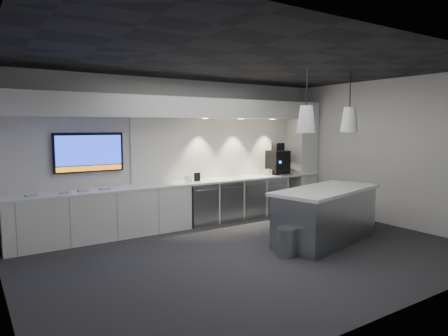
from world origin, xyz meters
TOP-DOWN VIEW (x-y plane):
  - floor at (0.00, 0.00)m, footprint 7.00×7.00m
  - ceiling at (0.00, 0.00)m, footprint 7.00×7.00m
  - wall_back at (0.00, 2.50)m, footprint 7.00×0.00m
  - wall_front at (0.00, -2.50)m, footprint 7.00×0.00m
  - wall_left at (-3.50, 0.00)m, footprint 0.00×7.00m
  - wall_right at (3.50, 0.00)m, footprint 0.00×7.00m
  - back_counter at (0.00, 2.17)m, footprint 6.80×0.65m
  - left_base_cabinets at (-1.75, 2.17)m, footprint 3.30×0.63m
  - fridge_unit_a at (0.25, 2.17)m, footprint 0.60×0.61m
  - fridge_unit_b at (0.88, 2.17)m, footprint 0.60×0.61m
  - fridge_unit_c at (1.51, 2.17)m, footprint 0.60×0.61m
  - fridge_unit_d at (2.14, 2.17)m, footprint 0.60×0.61m
  - backsplash at (1.20, 2.48)m, footprint 4.60×0.03m
  - soffit at (0.00, 2.20)m, footprint 6.90×0.60m
  - column at (3.20, 2.20)m, footprint 0.55×0.55m
  - wall_tv at (-1.90, 2.45)m, footprint 1.25×0.07m
  - island at (1.47, -0.19)m, footprint 2.41×1.45m
  - bin at (0.36, -0.41)m, footprint 0.41×0.41m
  - coffee_machine at (2.41, 2.20)m, footprint 0.45×0.61m
  - sign_black at (0.19, 2.16)m, footprint 0.14×0.03m
  - sign_white at (-0.05, 2.08)m, footprint 0.18×0.06m
  - cup_cluster at (2.10, 2.18)m, footprint 0.16×0.16m
  - tray_a at (-2.94, 2.12)m, footprint 0.19×0.19m
  - tray_b at (-2.42, 2.12)m, footprint 0.20×0.20m
  - tray_c at (-2.10, 2.16)m, footprint 0.17×0.17m
  - tray_d at (-1.73, 2.15)m, footprint 0.18×0.18m
  - pendant_left at (0.94, -0.19)m, footprint 0.31×0.31m
  - pendant_right at (2.01, -0.19)m, footprint 0.31×0.31m

SIDE VIEW (x-z plane):
  - floor at x=0.00m, z-range 0.00..0.00m
  - bin at x=0.36m, z-range 0.00..0.45m
  - fridge_unit_a at x=0.25m, z-range 0.00..0.85m
  - fridge_unit_b at x=0.88m, z-range 0.00..0.85m
  - fridge_unit_c at x=1.51m, z-range 0.00..0.85m
  - fridge_unit_d at x=2.14m, z-range 0.00..0.85m
  - left_base_cabinets at x=-1.75m, z-range 0.00..0.86m
  - island at x=1.47m, z-range 0.00..0.96m
  - back_counter at x=0.00m, z-range 0.86..0.90m
  - tray_a at x=-2.94m, z-range 0.90..0.92m
  - tray_b at x=-2.42m, z-range 0.90..0.92m
  - tray_c at x=-2.10m, z-range 0.90..0.92m
  - tray_d at x=-1.73m, z-range 0.90..0.92m
  - cup_cluster at x=2.10m, z-range 0.90..1.04m
  - sign_white at x=-0.05m, z-range 0.90..1.04m
  - sign_black at x=0.19m, z-range 0.90..1.08m
  - coffee_machine at x=2.41m, z-range 0.83..1.58m
  - column at x=3.20m, z-range 0.00..2.60m
  - wall_back at x=0.00m, z-range -2.00..5.00m
  - wall_front at x=0.00m, z-range -2.00..5.00m
  - wall_left at x=-3.50m, z-range -2.00..5.00m
  - wall_right at x=3.50m, z-range -2.00..5.00m
  - backsplash at x=1.20m, z-range 0.90..2.20m
  - wall_tv at x=-1.90m, z-range 1.20..1.92m
  - pendant_left at x=0.94m, z-range 1.58..2.72m
  - pendant_right at x=2.01m, z-range 1.58..2.72m
  - soffit at x=0.00m, z-range 2.20..2.60m
  - ceiling at x=0.00m, z-range 3.00..3.00m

